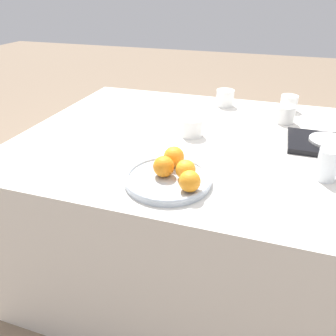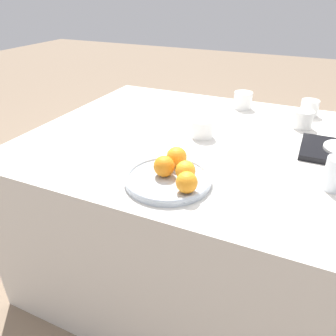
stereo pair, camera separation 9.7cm
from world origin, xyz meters
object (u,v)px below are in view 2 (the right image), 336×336
(orange_0, at_px, (185,171))
(cup_0, at_px, (242,100))
(cup_1, at_px, (302,119))
(fruit_platter, at_px, (168,179))
(orange_2, at_px, (187,182))
(orange_3, at_px, (177,157))
(water_glass, at_px, (336,174))
(cup_2, at_px, (202,128))
(orange_1, at_px, (164,166))
(cup_3, at_px, (309,108))

(orange_0, height_order, cup_0, cup_0)
(cup_1, bearing_deg, cup_0, 153.04)
(fruit_platter, height_order, cup_1, cup_1)
(orange_2, bearing_deg, fruit_platter, 147.87)
(orange_3, xyz_separation_m, water_glass, (0.46, 0.09, -0.00))
(water_glass, distance_m, cup_2, 0.52)
(orange_0, relative_size, cup_2, 0.68)
(orange_2, height_order, cup_0, same)
(orange_0, distance_m, orange_1, 0.07)
(water_glass, bearing_deg, orange_2, -149.75)
(orange_3, bearing_deg, orange_1, -98.78)
(orange_1, bearing_deg, cup_2, 90.74)
(orange_2, bearing_deg, orange_1, 149.48)
(cup_0, bearing_deg, orange_3, -93.79)
(orange_3, relative_size, cup_0, 0.76)
(fruit_platter, distance_m, orange_3, 0.09)
(fruit_platter, bearing_deg, cup_3, 66.63)
(orange_0, distance_m, cup_1, 0.68)
(orange_3, distance_m, cup_3, 0.80)
(orange_0, bearing_deg, cup_2, 101.38)
(cup_1, relative_size, cup_2, 0.94)
(orange_0, bearing_deg, fruit_platter, -167.38)
(fruit_platter, relative_size, orange_3, 4.07)
(orange_1, distance_m, water_glass, 0.50)
(orange_2, bearing_deg, orange_3, 123.77)
(cup_1, bearing_deg, orange_3, -121.05)
(fruit_platter, height_order, orange_2, orange_2)
(fruit_platter, distance_m, cup_3, 0.87)
(orange_3, bearing_deg, orange_2, -56.23)
(orange_0, distance_m, cup_2, 0.36)
(orange_1, xyz_separation_m, cup_2, (-0.00, 0.36, -0.01))
(orange_2, xyz_separation_m, cup_1, (0.25, 0.68, -0.01))
(cup_0, relative_size, cup_2, 0.99)
(cup_0, relative_size, cup_3, 1.11)
(orange_3, bearing_deg, water_glass, 11.36)
(orange_0, xyz_separation_m, cup_3, (0.29, 0.79, -0.01))
(orange_0, relative_size, cup_0, 0.69)
(cup_1, xyz_separation_m, cup_2, (-0.35, -0.26, -0.00))
(cup_0, bearing_deg, cup_3, 4.35)
(water_glass, bearing_deg, fruit_platter, -159.63)
(orange_0, relative_size, orange_1, 0.93)
(cup_2, bearing_deg, cup_0, 81.37)
(orange_2, bearing_deg, cup_3, 72.61)
(cup_2, bearing_deg, cup_1, 36.85)
(cup_2, relative_size, cup_3, 1.13)
(orange_2, height_order, water_glass, water_glass)
(orange_0, distance_m, orange_2, 0.07)
(orange_2, xyz_separation_m, cup_0, (-0.04, 0.83, -0.01))
(orange_0, xyz_separation_m, cup_1, (0.28, 0.62, -0.01))
(cup_3, bearing_deg, orange_3, -115.86)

